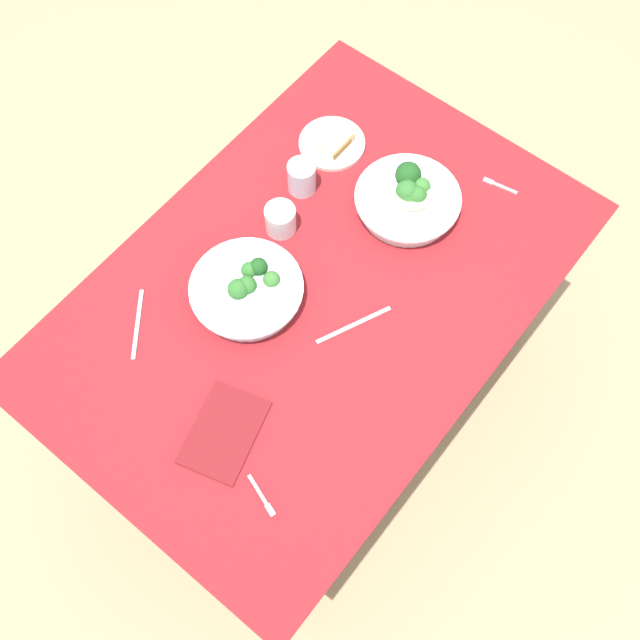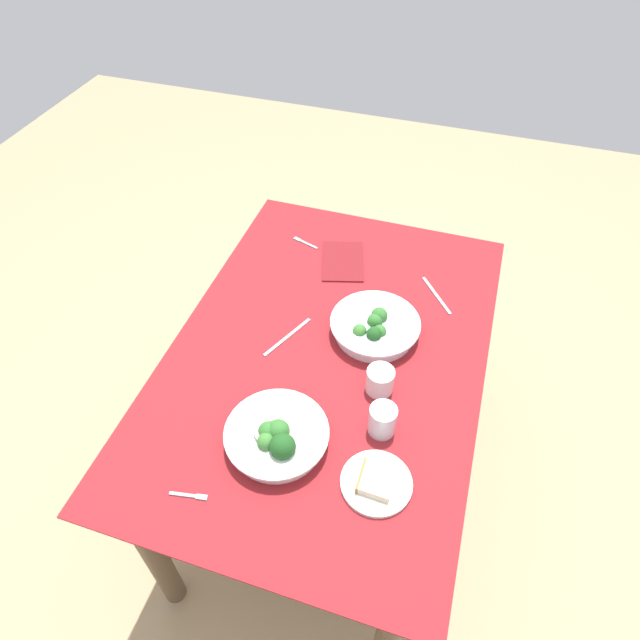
{
  "view_description": "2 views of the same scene",
  "coord_description": "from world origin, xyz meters",
  "px_view_note": "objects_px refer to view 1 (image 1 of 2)",
  "views": [
    {
      "loc": [
        -0.7,
        -0.57,
        2.45
      ],
      "look_at": [
        -0.06,
        -0.07,
        0.78
      ],
      "focal_mm": 43.82,
      "sensor_mm": 36.0,
      "label": 1
    },
    {
      "loc": [
        1.04,
        0.31,
        2.04
      ],
      "look_at": [
        -0.1,
        -0.06,
        0.78
      ],
      "focal_mm": 31.29,
      "sensor_mm": 36.0,
      "label": 2
    }
  ],
  "objects_px": {
    "broccoli_bowl_far": "(247,290)",
    "broccoli_bowl_near": "(408,198)",
    "water_glass_side": "(280,219)",
    "fork_by_far_bowl": "(498,185)",
    "table_knife_right": "(354,325)",
    "water_glass_center": "(302,177)",
    "napkin_folded_upper": "(224,432)",
    "bread_side_plate": "(332,143)",
    "fork_by_near_bowl": "(262,497)",
    "table_knife_left": "(138,324)"
  },
  "relations": [
    {
      "from": "broccoli_bowl_far",
      "to": "broccoli_bowl_near",
      "type": "distance_m",
      "value": 0.48
    },
    {
      "from": "water_glass_side",
      "to": "fork_by_far_bowl",
      "type": "distance_m",
      "value": 0.58
    },
    {
      "from": "table_knife_right",
      "to": "water_glass_center",
      "type": "bearing_deg",
      "value": -99.54
    },
    {
      "from": "broccoli_bowl_near",
      "to": "napkin_folded_upper",
      "type": "xyz_separation_m",
      "value": [
        -0.75,
        -0.04,
        -0.03
      ]
    },
    {
      "from": "broccoli_bowl_near",
      "to": "fork_by_far_bowl",
      "type": "bearing_deg",
      "value": -36.64
    },
    {
      "from": "water_glass_side",
      "to": "bread_side_plate",
      "type": "bearing_deg",
      "value": 11.97
    },
    {
      "from": "fork_by_near_bowl",
      "to": "napkin_folded_upper",
      "type": "height_order",
      "value": "napkin_folded_upper"
    },
    {
      "from": "broccoli_bowl_far",
      "to": "water_glass_side",
      "type": "height_order",
      "value": "broccoli_bowl_far"
    },
    {
      "from": "fork_by_far_bowl",
      "to": "napkin_folded_upper",
      "type": "xyz_separation_m",
      "value": [
        -0.95,
        0.11,
        0.0
      ]
    },
    {
      "from": "broccoli_bowl_far",
      "to": "bread_side_plate",
      "type": "distance_m",
      "value": 0.51
    },
    {
      "from": "broccoli_bowl_far",
      "to": "table_knife_right",
      "type": "height_order",
      "value": "broccoli_bowl_far"
    },
    {
      "from": "broccoli_bowl_far",
      "to": "napkin_folded_upper",
      "type": "relative_size",
      "value": 1.31
    },
    {
      "from": "water_glass_side",
      "to": "fork_by_far_bowl",
      "type": "relative_size",
      "value": 0.83
    },
    {
      "from": "table_knife_left",
      "to": "table_knife_right",
      "type": "bearing_deg",
      "value": 90.47
    },
    {
      "from": "water_glass_center",
      "to": "fork_by_far_bowl",
      "type": "distance_m",
      "value": 0.52
    },
    {
      "from": "fork_by_near_bowl",
      "to": "table_knife_right",
      "type": "distance_m",
      "value": 0.46
    },
    {
      "from": "fork_by_near_bowl",
      "to": "fork_by_far_bowl",
      "type": "bearing_deg",
      "value": 111.19
    },
    {
      "from": "bread_side_plate",
      "to": "water_glass_side",
      "type": "distance_m",
      "value": 0.3
    },
    {
      "from": "water_glass_center",
      "to": "bread_side_plate",
      "type": "bearing_deg",
      "value": 8.65
    },
    {
      "from": "table_knife_left",
      "to": "water_glass_center",
      "type": "bearing_deg",
      "value": 136.32
    },
    {
      "from": "broccoli_bowl_near",
      "to": "fork_by_far_bowl",
      "type": "height_order",
      "value": "broccoli_bowl_near"
    },
    {
      "from": "broccoli_bowl_far",
      "to": "fork_by_far_bowl",
      "type": "distance_m",
      "value": 0.72
    },
    {
      "from": "broccoli_bowl_far",
      "to": "bread_side_plate",
      "type": "bearing_deg",
      "value": 14.35
    },
    {
      "from": "fork_by_far_bowl",
      "to": "broccoli_bowl_near",
      "type": "bearing_deg",
      "value": 43.17
    },
    {
      "from": "water_glass_center",
      "to": "water_glass_side",
      "type": "relative_size",
      "value": 1.13
    },
    {
      "from": "water_glass_side",
      "to": "table_knife_right",
      "type": "height_order",
      "value": "water_glass_side"
    },
    {
      "from": "broccoli_bowl_near",
      "to": "table_knife_right",
      "type": "xyz_separation_m",
      "value": [
        -0.36,
        -0.1,
        -0.03
      ]
    },
    {
      "from": "table_knife_left",
      "to": "table_knife_right",
      "type": "height_order",
      "value": "same"
    },
    {
      "from": "fork_by_far_bowl",
      "to": "fork_by_near_bowl",
      "type": "xyz_separation_m",
      "value": [
        -1.01,
        -0.05,
        0.0
      ]
    },
    {
      "from": "table_knife_right",
      "to": "fork_by_far_bowl",
      "type": "bearing_deg",
      "value": -160.9
    },
    {
      "from": "fork_by_near_bowl",
      "to": "table_knife_right",
      "type": "relative_size",
      "value": 0.51
    },
    {
      "from": "napkin_folded_upper",
      "to": "water_glass_center",
      "type": "bearing_deg",
      "value": 24.63
    },
    {
      "from": "water_glass_side",
      "to": "broccoli_bowl_near",
      "type": "bearing_deg",
      "value": -39.82
    },
    {
      "from": "water_glass_side",
      "to": "fork_by_near_bowl",
      "type": "xyz_separation_m",
      "value": [
        -0.56,
        -0.41,
        -0.04
      ]
    },
    {
      "from": "broccoli_bowl_far",
      "to": "water_glass_side",
      "type": "xyz_separation_m",
      "value": [
        0.2,
        0.06,
        0.01
      ]
    },
    {
      "from": "napkin_folded_upper",
      "to": "fork_by_near_bowl",
      "type": "bearing_deg",
      "value": -109.62
    },
    {
      "from": "water_glass_center",
      "to": "napkin_folded_upper",
      "type": "distance_m",
      "value": 0.69
    },
    {
      "from": "table_knife_right",
      "to": "table_knife_left",
      "type": "bearing_deg",
      "value": -27.53
    },
    {
      "from": "table_knife_left",
      "to": "table_knife_right",
      "type": "relative_size",
      "value": 0.92
    },
    {
      "from": "fork_by_far_bowl",
      "to": "water_glass_center",
      "type": "bearing_deg",
      "value": 29.12
    },
    {
      "from": "fork_by_far_bowl",
      "to": "napkin_folded_upper",
      "type": "distance_m",
      "value": 0.96
    },
    {
      "from": "bread_side_plate",
      "to": "table_knife_left",
      "type": "bearing_deg",
      "value": 177.48
    },
    {
      "from": "water_glass_center",
      "to": "fork_by_far_bowl",
      "type": "height_order",
      "value": "water_glass_center"
    },
    {
      "from": "broccoli_bowl_near",
      "to": "bread_side_plate",
      "type": "xyz_separation_m",
      "value": [
        0.03,
        0.27,
        -0.02
      ]
    },
    {
      "from": "fork_by_far_bowl",
      "to": "table_knife_right",
      "type": "distance_m",
      "value": 0.56
    },
    {
      "from": "table_knife_left",
      "to": "napkin_folded_upper",
      "type": "bearing_deg",
      "value": 40.32
    },
    {
      "from": "broccoli_bowl_near",
      "to": "water_glass_side",
      "type": "xyz_separation_m",
      "value": [
        -0.25,
        0.21,
        0.0
      ]
    },
    {
      "from": "water_glass_center",
      "to": "napkin_folded_upper",
      "type": "xyz_separation_m",
      "value": [
        -0.63,
        -0.29,
        -0.04
      ]
    },
    {
      "from": "fork_by_near_bowl",
      "to": "table_knife_left",
      "type": "height_order",
      "value": "same"
    },
    {
      "from": "fork_by_near_bowl",
      "to": "table_knife_right",
      "type": "bearing_deg",
      "value": 120.64
    }
  ]
}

